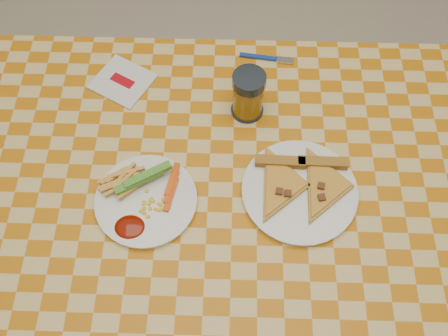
{
  "coord_description": "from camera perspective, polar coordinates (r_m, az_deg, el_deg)",
  "views": [
    {
      "loc": [
        -0.01,
        -0.45,
        1.71
      ],
      "look_at": [
        -0.02,
        0.06,
        0.78
      ],
      "focal_mm": 40.0,
      "sensor_mm": 36.0,
      "label": 1
    }
  ],
  "objects": [
    {
      "name": "table",
      "position": [
        1.12,
        0.9,
        -4.98
      ],
      "size": [
        1.28,
        0.88,
        0.76
      ],
      "color": "silver",
      "rests_on": "ground"
    },
    {
      "name": "ground",
      "position": [
        1.76,
        0.58,
        -13.91
      ],
      "size": [
        8.0,
        8.0,
        0.0
      ],
      "primitive_type": "plane",
      "color": "beige",
      "rests_on": "ground"
    },
    {
      "name": "drink_glass",
      "position": [
        1.12,
        2.78,
        8.36
      ],
      "size": [
        0.08,
        0.08,
        0.12
      ],
      "color": "black",
      "rests_on": "table"
    },
    {
      "name": "napkin",
      "position": [
        1.23,
        -11.51,
        9.67
      ],
      "size": [
        0.17,
        0.16,
        0.01
      ],
      "rotation": [
        0.0,
        0.0,
        -0.5
      ],
      "color": "silver",
      "rests_on": "table"
    },
    {
      "name": "plate_left",
      "position": [
        1.05,
        -8.87,
        -3.74
      ],
      "size": [
        0.23,
        0.23,
        0.01
      ],
      "primitive_type": "cylinder",
      "rotation": [
        0.0,
        0.0,
        0.13
      ],
      "color": "white",
      "rests_on": "table"
    },
    {
      "name": "pizza_slices",
      "position": [
        1.06,
        8.85,
        -1.59
      ],
      "size": [
        0.23,
        0.21,
        0.02
      ],
      "color": "#B68938",
      "rests_on": "plate_right"
    },
    {
      "name": "fork",
      "position": [
        1.26,
        4.95,
        12.42
      ],
      "size": [
        0.13,
        0.03,
        0.01
      ],
      "rotation": [
        0.0,
        0.0,
        -0.14
      ],
      "color": "navy",
      "rests_on": "table"
    },
    {
      "name": "fries_veggies",
      "position": [
        1.05,
        -9.36,
        -2.55
      ],
      "size": [
        0.19,
        0.17,
        0.04
      ],
      "color": "#EDB44B",
      "rests_on": "plate_left"
    },
    {
      "name": "plate_right",
      "position": [
        1.06,
        8.61,
        -2.7
      ],
      "size": [
        0.31,
        0.31,
        0.01
      ],
      "primitive_type": "cylinder",
      "rotation": [
        0.0,
        0.0,
        -0.35
      ],
      "color": "white",
      "rests_on": "table"
    }
  ]
}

